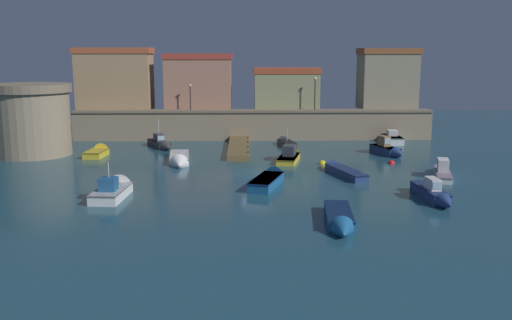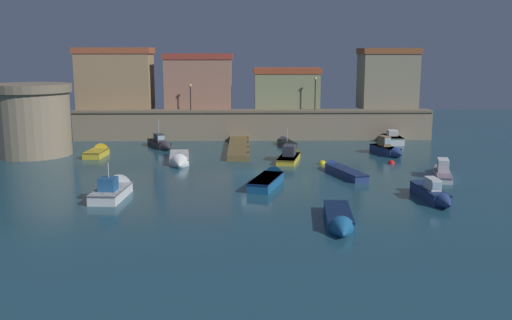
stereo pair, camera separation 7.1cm
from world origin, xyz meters
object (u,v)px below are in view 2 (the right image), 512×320
Objects in this scene: moored_boat_13 at (290,155)px; moored_boat_8 at (434,194)px; moored_boat_2 at (161,144)px; mooring_buoy_1 at (322,164)px; moored_boat_3 at (340,170)px; moored_boat_4 at (340,221)px; quay_lamp_1 at (315,88)px; moored_boat_6 at (179,160)px; moored_boat_10 at (99,152)px; moored_boat_9 at (390,137)px; mooring_buoy_0 at (329,169)px; moored_boat_11 at (442,170)px; mooring_buoy_2 at (391,164)px; fortress_tower at (32,119)px; moored_boat_7 at (270,179)px; moored_boat_0 at (388,150)px; quay_lamp_0 at (190,92)px; moored_boat_1 at (285,142)px; moored_boat_5 at (115,189)px.

moored_boat_8 is at bearing -138.65° from moored_boat_13.
moored_boat_2 reaches higher than mooring_buoy_1.
moored_boat_4 reaches higher than moored_boat_3.
moored_boat_6 is at bearing -134.46° from quay_lamp_1.
moored_boat_9 is at bearing -70.83° from moored_boat_10.
moored_boat_8 is at bearing -66.33° from mooring_buoy_1.
quay_lamp_1 is 18.91m from moored_boat_2.
mooring_buoy_0 is at bearing 29.34° from moored_boat_2.
moored_boat_13 is at bearing 133.23° from moored_boat_9.
moored_boat_11 is (3.38, 8.16, -0.05)m from moored_boat_8.
moored_boat_11 is (25.21, -14.68, 0.01)m from moored_boat_2.
moored_boat_13 is at bearing 91.97° from moored_boat_6.
moored_boat_8 is (4.88, -9.12, 0.17)m from moored_boat_3.
moored_boat_10 reaches higher than mooring_buoy_0.
quay_lamp_1 is 10.30m from moored_boat_9.
moored_boat_6 is 19.51m from mooring_buoy_2.
fortress_tower is 11.30× the size of mooring_buoy_1.
moored_boat_7 is 8.04m from mooring_buoy_0.
mooring_buoy_0 is (-5.51, 11.29, -0.49)m from moored_boat_8.
quay_lamp_1 is 29.54m from moored_boat_8.
moored_boat_4 is at bearing -94.46° from quay_lamp_1.
moored_boat_7 is 1.06× the size of moored_boat_13.
moored_boat_11 reaches higher than moored_boat_3.
moored_boat_3 is 4.32m from mooring_buoy_1.
moored_boat_6 is 10.45m from moored_boat_13.
moored_boat_4 is 34.25m from moored_boat_9.
mooring_buoy_2 is (9.14, -2.11, -0.43)m from moored_boat_13.
fortress_tower is 1.32× the size of moored_boat_9.
fortress_tower reaches higher than moored_boat_0.
moored_boat_6 is 13.75m from mooring_buoy_0.
quay_lamp_0 is 8.16m from moored_boat_2.
moored_boat_7 is at bearing -145.09° from mooring_buoy_2.
moored_boat_3 is 9.98× the size of mooring_buoy_1.
moored_boat_8 reaches higher than mooring_buoy_1.
moored_boat_6 is at bearing -97.08° from moored_boat_0.
moored_boat_11 is at bearing -109.36° from moored_boat_13.
moored_boat_6 is (-11.56, 19.81, -0.04)m from moored_boat_4.
moored_boat_9 is at bearing 76.20° from mooring_buoy_2.
mooring_buoy_0 is (1.88, 16.95, -0.34)m from moored_boat_4.
moored_boat_2 is 11.35× the size of mooring_buoy_0.
moored_boat_5 is at bearing 136.50° from moored_boat_1.
moored_boat_2 is 1.38× the size of moored_boat_10.
moored_boat_13 is 5.31m from mooring_buoy_0.
moored_boat_3 is (3.58, -15.24, 0.02)m from moored_boat_1.
moored_boat_5 is at bearing -123.26° from quay_lamp_1.
moored_boat_8 is (19.17, -28.65, -5.01)m from quay_lamp_0.
moored_boat_0 is (20.50, -10.72, -4.96)m from quay_lamp_0.
moored_boat_7 reaches higher than moored_boat_4.
moored_boat_5 is 19.07m from mooring_buoy_0.
moored_boat_4 is 1.00× the size of moored_boat_7.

